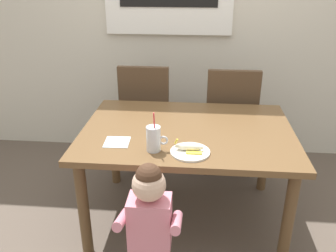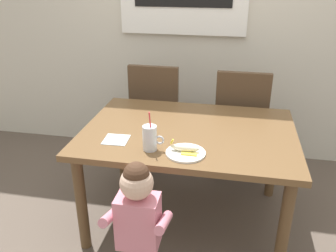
% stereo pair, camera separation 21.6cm
% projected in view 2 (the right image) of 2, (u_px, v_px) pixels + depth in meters
% --- Properties ---
extents(ground_plane, '(24.00, 24.00, 0.00)m').
position_uv_depth(ground_plane, '(187.00, 217.00, 2.64)').
color(ground_plane, brown).
extents(dining_table, '(1.39, 0.99, 0.72)m').
position_uv_depth(dining_table, '(189.00, 142.00, 2.38)').
color(dining_table, brown).
rests_on(dining_table, ground).
extents(dining_chair_left, '(0.44, 0.44, 0.96)m').
position_uv_depth(dining_chair_left, '(157.00, 109.00, 3.15)').
color(dining_chair_left, '#4C3826').
rests_on(dining_chair_left, ground).
extents(dining_chair_right, '(0.44, 0.45, 0.96)m').
position_uv_depth(dining_chair_right, '(241.00, 117.00, 2.98)').
color(dining_chair_right, '#4C3826').
rests_on(dining_chair_right, ground).
extents(toddler_standing, '(0.33, 0.24, 0.84)m').
position_uv_depth(toddler_standing, '(138.00, 216.00, 1.83)').
color(toddler_standing, '#3F4760').
rests_on(toddler_standing, ground).
extents(milk_cup, '(0.13, 0.08, 0.25)m').
position_uv_depth(milk_cup, '(150.00, 139.00, 2.06)').
color(milk_cup, silver).
rests_on(milk_cup, dining_table).
extents(snack_plate, '(0.23, 0.23, 0.01)m').
position_uv_depth(snack_plate, '(186.00, 153.00, 2.04)').
color(snack_plate, white).
rests_on(snack_plate, dining_table).
extents(peeled_banana, '(0.17, 0.11, 0.07)m').
position_uv_depth(peeled_banana, '(185.00, 148.00, 2.04)').
color(peeled_banana, '#F4EAC6').
rests_on(peeled_banana, snack_plate).
extents(paper_napkin, '(0.16, 0.16, 0.00)m').
position_uv_depth(paper_napkin, '(116.00, 140.00, 2.20)').
color(paper_napkin, silver).
rests_on(paper_napkin, dining_table).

